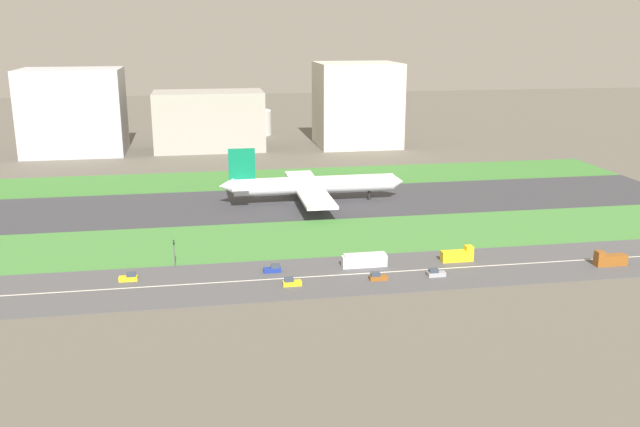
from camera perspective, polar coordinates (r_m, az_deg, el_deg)
ground_plane at (r=239.81m, az=-2.21°, el=0.86°), size 800.00×800.00×0.00m
runway at (r=239.79m, az=-2.21°, el=0.87°), size 280.00×46.00×0.10m
grass_median_north at (r=279.38m, az=-3.35°, el=2.94°), size 280.00×36.00×0.10m
grass_median_south at (r=200.78m, az=-0.62°, el=-2.01°), size 280.00×36.00×0.10m
highway at (r=170.97m, az=1.13°, el=-5.16°), size 280.00×28.00×0.10m
highway_centerline at (r=170.95m, az=1.13°, el=-5.14°), size 266.00×0.50×0.01m
airliner at (r=239.15m, az=-0.85°, el=2.36°), size 65.00×56.00×19.70m
car_3 at (r=173.31m, az=-3.91°, el=-4.60°), size 4.40×1.80×2.00m
car_0 at (r=168.21m, az=4.80°, el=-5.25°), size 4.40×1.80×2.00m
truck_0 at (r=184.18m, az=11.35°, el=-3.41°), size 8.40×2.50×4.00m
car_2 at (r=173.52m, az=-15.54°, el=-5.12°), size 4.40×1.80×2.00m
truck_1 at (r=192.44m, az=22.87°, el=-3.53°), size 8.40×2.50×4.00m
car_4 at (r=172.38m, az=9.56°, el=-4.90°), size 4.40×1.80×2.00m
car_1 at (r=164.35m, az=-2.39°, el=-5.71°), size 4.40×1.80×2.00m
bus_0 at (r=176.80m, az=3.70°, el=-3.88°), size 11.60×2.50×3.50m
traffic_light at (r=179.16m, az=-11.99°, el=-3.10°), size 0.36×0.50×7.20m
terminal_building at (r=351.42m, az=-19.74°, el=7.95°), size 46.53×33.41×40.28m
hangar_building at (r=347.16m, az=-9.17°, el=7.60°), size 53.36×28.57×28.72m
office_tower at (r=355.32m, az=3.07°, el=9.01°), size 40.65×36.09×41.86m
fuel_tank_west at (r=393.74m, az=-5.80°, el=7.50°), size 23.73×23.73×13.62m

